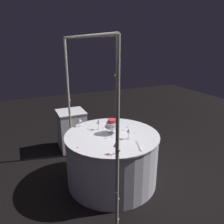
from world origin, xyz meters
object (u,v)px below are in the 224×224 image
(side_table, at_px, (72,130))
(wine_glass_1, at_px, (80,120))
(wine_glass_3, at_px, (116,145))
(wine_glass_2, at_px, (99,122))
(decorative_arch, at_px, (85,96))
(tiered_cake, at_px, (112,124))
(cake_knife, at_px, (139,146))
(main_table, at_px, (112,158))
(wine_glass_0, at_px, (129,131))

(side_table, xyz_separation_m, wine_glass_1, (-0.83, 0.05, 0.50))
(wine_glass_3, bearing_deg, wine_glass_2, -5.80)
(decorative_arch, height_order, wine_glass_1, decorative_arch)
(tiered_cake, bearing_deg, cake_knife, -164.77)
(side_table, relative_size, wine_glass_2, 4.55)
(main_table, height_order, wine_glass_3, wine_glass_3)
(main_table, height_order, wine_glass_0, wine_glass_0)
(tiered_cake, xyz_separation_m, wine_glass_2, (0.21, 0.13, -0.01))
(decorative_arch, xyz_separation_m, cake_knife, (-0.50, -0.56, -0.62))
(decorative_arch, distance_m, side_table, 1.68)
(wine_glass_1, height_order, wine_glass_2, wine_glass_2)
(decorative_arch, xyz_separation_m, wine_glass_0, (-0.23, -0.55, -0.51))
(side_table, xyz_separation_m, wine_glass_0, (-1.56, -0.45, 0.51))
(side_table, bearing_deg, cake_knife, -165.65)
(wine_glass_0, height_order, wine_glass_2, wine_glass_2)
(wine_glass_0, distance_m, cake_knife, 0.29)
(side_table, distance_m, wine_glass_0, 1.70)
(wine_glass_1, bearing_deg, main_table, -145.32)
(side_table, bearing_deg, wine_glass_2, -170.08)
(wine_glass_0, bearing_deg, main_table, 33.59)
(tiered_cake, relative_size, wine_glass_2, 1.26)
(side_table, height_order, cake_knife, cake_knife)
(side_table, xyz_separation_m, tiered_cake, (-1.29, -0.32, 0.54))
(cake_knife, bearing_deg, wine_glass_1, 27.23)
(main_table, bearing_deg, side_table, 12.71)
(main_table, distance_m, side_table, 1.36)
(wine_glass_0, bearing_deg, wine_glass_3, 131.83)
(cake_knife, bearing_deg, wine_glass_2, 20.31)
(decorative_arch, xyz_separation_m, side_table, (1.33, -0.09, -1.02))
(tiered_cake, bearing_deg, wine_glass_1, 38.71)
(wine_glass_0, bearing_deg, wine_glass_2, 28.52)
(tiered_cake, bearing_deg, wine_glass_0, -154.09)
(decorative_arch, bearing_deg, wine_glass_0, -112.90)
(wine_glass_2, relative_size, cake_knife, 0.61)
(wine_glass_0, relative_size, cake_knife, 0.55)
(tiered_cake, height_order, cake_knife, tiered_cake)
(cake_knife, bearing_deg, decorative_arch, 48.29)
(decorative_arch, height_order, side_table, decorative_arch)
(side_table, bearing_deg, tiered_cake, -166.03)
(wine_glass_3, bearing_deg, tiered_cake, -20.07)
(wine_glass_2, bearing_deg, tiered_cake, -148.32)
(tiered_cake, xyz_separation_m, wine_glass_0, (-0.27, -0.13, -0.02))
(main_table, distance_m, wine_glass_1, 0.79)
(tiered_cake, height_order, wine_glass_1, tiered_cake)
(wine_glass_1, bearing_deg, cake_knife, -152.77)
(wine_glass_2, bearing_deg, decorative_arch, 132.87)
(wine_glass_0, xyz_separation_m, cake_knife, (-0.27, -0.01, -0.11))
(wine_glass_0, relative_size, wine_glass_1, 1.12)
(main_table, relative_size, wine_glass_0, 8.91)
(wine_glass_3, relative_size, cake_knife, 0.53)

